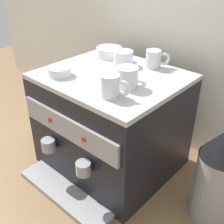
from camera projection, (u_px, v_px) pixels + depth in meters
ground_plane at (112, 161)px, 1.33m from camera, size 4.00×4.00×0.00m
tiled_backsplash_wall at (164, 37)px, 1.30m from camera, size 2.80×0.03×1.03m
espresso_machine at (111, 122)px, 1.22m from camera, size 0.54×0.58×0.44m
ceramic_cup_0 at (111, 86)px, 0.92m from camera, size 0.10×0.07×0.08m
ceramic_cup_1 at (128, 77)px, 1.00m from camera, size 0.08×0.12×0.07m
ceramic_cup_2 at (154, 59)px, 1.16m from camera, size 0.09×0.08×0.07m
ceramic_cup_3 at (124, 58)px, 1.19m from camera, size 0.08×0.12×0.06m
ceramic_bowl_0 at (60, 72)px, 1.09m from camera, size 0.09×0.09×0.03m
ceramic_bowl_1 at (109, 52)px, 1.28m from camera, size 0.12×0.12×0.04m
coffee_grinder at (218, 174)px, 0.98m from camera, size 0.16×0.16×0.38m
milk_pitcher at (47, 121)px, 1.51m from camera, size 0.11×0.11×0.14m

